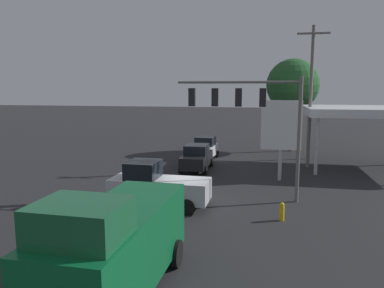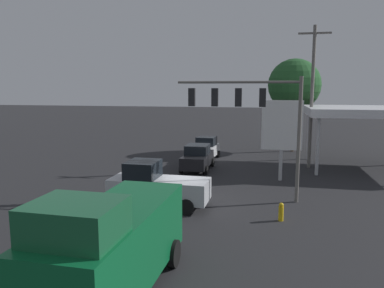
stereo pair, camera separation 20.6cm
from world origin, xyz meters
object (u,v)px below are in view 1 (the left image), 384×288
street_tree (293,85)px  pickup_parked (157,186)px  hatchback_crossing (205,149)px  sedan_waiting (197,157)px  price_sign (281,127)px  fire_hydrant (282,212)px  traffic_signal_assembly (249,108)px  utility_pole (311,94)px  delivery_truck (116,246)px

street_tree → pickup_parked: bearing=67.3°
hatchback_crossing → pickup_parked: size_ratio=0.75×
hatchback_crossing → street_tree: bearing=131.8°
sedan_waiting → hatchback_crossing: bearing=-178.3°
price_sign → fire_hydrant: (0.20, 8.00, -3.18)m
traffic_signal_assembly → price_sign: traffic_signal_assembly is taller
sedan_waiting → fire_hydrant: (-5.90, 10.14, -0.51)m
utility_pole → pickup_parked: utility_pole is taller
traffic_signal_assembly → sedan_waiting: traffic_signal_assembly is taller
utility_pole → hatchback_crossing: (8.49, -1.69, -4.77)m
traffic_signal_assembly → fire_hydrant: size_ratio=7.74×
street_tree → hatchback_crossing: bearing=37.3°
delivery_truck → pickup_parked: bearing=-169.6°
utility_pole → traffic_signal_assembly: bearing=65.7°
utility_pole → delivery_truck: 22.21m
pickup_parked → traffic_signal_assembly: bearing=-152.6°
utility_pole → hatchback_crossing: utility_pole is taller
traffic_signal_assembly → hatchback_crossing: traffic_signal_assembly is taller
price_sign → fire_hydrant: 8.61m
price_sign → fire_hydrant: bearing=88.6°
hatchback_crossing → street_tree: (-7.65, -5.83, 5.50)m
traffic_signal_assembly → utility_pole: size_ratio=0.63×
utility_pole → price_sign: (2.33, 4.71, -2.10)m
traffic_signal_assembly → fire_hydrant: traffic_signal_assembly is taller
price_sign → utility_pole: bearing=-116.3°
pickup_parked → delivery_truck: (-1.33, 8.74, 0.58)m
delivery_truck → fire_hydrant: delivery_truck is taller
sedan_waiting → street_tree: bearing=144.0°
hatchback_crossing → utility_pole: bearing=83.3°
delivery_truck → sedan_waiting: bearing=-175.5°
street_tree → delivery_truck: bearing=76.5°
utility_pole → delivery_truck: utility_pole is taller
price_sign → sedan_waiting: (6.10, -2.14, -2.67)m
traffic_signal_assembly → utility_pole: 10.45m
utility_pole → price_sign: utility_pole is taller
hatchback_crossing → delivery_truck: bearing=6.9°
delivery_truck → street_tree: size_ratio=0.77×
delivery_truck → street_tree: street_tree is taller
delivery_truck → hatchback_crossing: bearing=-175.9°
price_sign → pickup_parked: bearing=46.9°
sedan_waiting → utility_pole: bearing=107.9°
traffic_signal_assembly → utility_pole: (-4.29, -9.51, 0.58)m
sedan_waiting → pickup_parked: (0.48, 9.17, 0.16)m
sedan_waiting → fire_hydrant: size_ratio=5.03×
sedan_waiting → hatchback_crossing: (0.06, -4.26, -0.00)m
utility_pole → sedan_waiting: 10.02m
price_sign → delivery_truck: bearing=71.6°
price_sign → sedan_waiting: bearing=-19.3°
hatchback_crossing → street_tree: 11.08m
sedan_waiting → street_tree: (-7.59, -10.09, 5.49)m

